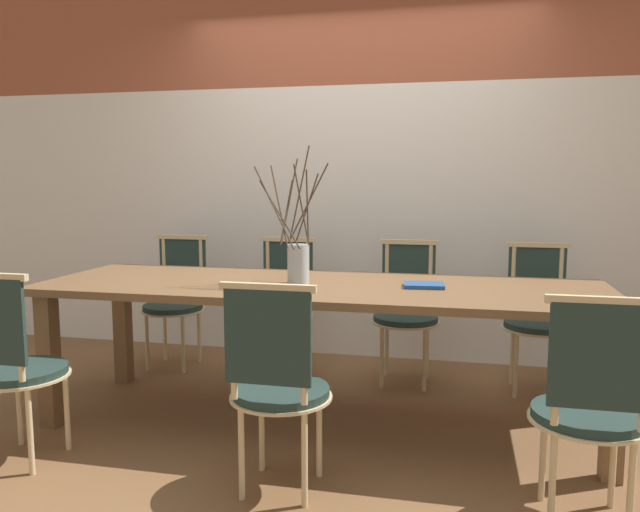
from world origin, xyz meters
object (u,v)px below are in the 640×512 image
(dining_table, at_px, (320,300))
(vase_centerpiece, at_px, (298,259))
(book_stack, at_px, (424,285))
(chair_near_center, at_px, (591,404))
(chair_far_center, at_px, (406,308))

(dining_table, distance_m, vase_centerpiece, 0.25)
(dining_table, relative_size, vase_centerpiece, 4.10)
(book_stack, bearing_deg, chair_near_center, -51.15)
(vase_centerpiece, bearing_deg, chair_far_center, 57.84)
(chair_near_center, bearing_deg, chair_far_center, 116.96)
(dining_table, bearing_deg, vase_centerpiece, -173.72)
(chair_far_center, bearing_deg, book_stack, 101.04)
(chair_far_center, relative_size, vase_centerpiece, 1.25)
(dining_table, height_order, book_stack, book_stack)
(dining_table, distance_m, chair_near_center, 1.46)
(chair_far_center, bearing_deg, chair_near_center, 116.96)
(vase_centerpiece, bearing_deg, dining_table, 6.28)
(chair_near_center, bearing_deg, dining_table, 146.46)
(chair_far_center, distance_m, book_stack, 0.84)
(chair_near_center, height_order, vase_centerpiece, vase_centerpiece)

